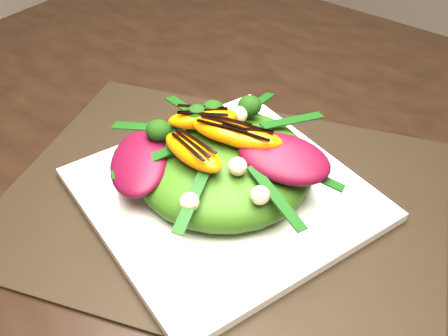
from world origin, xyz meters
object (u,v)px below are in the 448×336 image
Objects in this scene: orange_segment at (246,121)px; placemat at (224,198)px; plate_base at (224,194)px; lettuce_mound at (224,165)px; salad_bowl at (224,185)px; dining_table at (442,266)px.

placemat is at bearing -94.85° from orange_segment.
orange_segment reaches higher than plate_base.
plate_base is at bearing -94.85° from orange_segment.
placemat is 2.51× the size of lettuce_mound.
orange_segment is at bearing 85.15° from plate_base.
salad_bowl is at bearing 0.00° from placemat.
lettuce_mound is at bearing 0.00° from plate_base.
plate_base is 0.04m from lettuce_mound.
lettuce_mound reaches higher than placemat.
dining_table reaches higher than lettuce_mound.
salad_bowl reaches higher than plate_base.
orange_segment reaches higher than salad_bowl.
dining_table is 22.65× the size of orange_segment.
orange_segment reaches higher than lettuce_mound.
salad_bowl is 3.14× the size of orange_segment.
placemat is at bearing 0.00° from salad_bowl.
plate_base reaches higher than placemat.
plate_base is 3.82× the size of orange_segment.
dining_table is 0.24m from lettuce_mound.
salad_bowl is (0.00, 0.00, 0.01)m from plate_base.
lettuce_mound is at bearing -160.60° from dining_table.
dining_table is at bearing 19.40° from salad_bowl.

